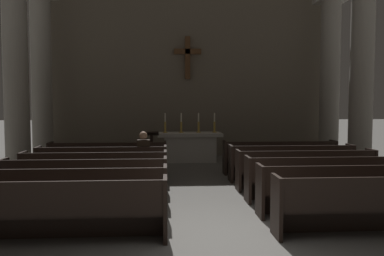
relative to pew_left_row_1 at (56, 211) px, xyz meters
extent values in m
plane|color=#66635E|center=(2.43, 0.04, -0.48)|extent=(80.00, 80.00, 0.00)
cube|color=black|center=(0.00, 0.04, -0.05)|extent=(3.12, 0.40, 0.05)
cube|color=black|center=(0.00, -0.19, 0.22)|extent=(3.12, 0.05, 0.50)
cube|color=black|center=(0.00, 0.22, -0.28)|extent=(3.12, 0.04, 0.40)
cube|color=black|center=(1.59, 0.02, 0.00)|extent=(0.06, 0.50, 0.95)
cube|color=black|center=(0.00, 1.10, -0.05)|extent=(3.12, 0.40, 0.05)
cube|color=black|center=(0.00, 0.88, 0.22)|extent=(3.12, 0.05, 0.50)
cube|color=black|center=(0.00, 1.28, -0.28)|extent=(3.12, 0.04, 0.40)
cube|color=black|center=(1.59, 1.08, 0.00)|extent=(0.06, 0.50, 0.95)
cube|color=black|center=(0.00, 2.16, -0.05)|extent=(3.12, 0.40, 0.05)
cube|color=black|center=(0.00, 1.94, 0.22)|extent=(3.12, 0.05, 0.50)
cube|color=black|center=(0.00, 2.34, -0.28)|extent=(3.12, 0.04, 0.40)
cube|color=black|center=(1.59, 2.14, 0.00)|extent=(0.06, 0.50, 0.95)
cube|color=black|center=(-1.59, 2.14, 0.00)|extent=(0.06, 0.50, 0.95)
cube|color=black|center=(0.00, 3.23, -0.05)|extent=(3.12, 0.40, 0.05)
cube|color=black|center=(0.00, 3.00, 0.22)|extent=(3.12, 0.05, 0.50)
cube|color=black|center=(0.00, 3.41, -0.28)|extent=(3.12, 0.04, 0.40)
cube|color=black|center=(1.59, 3.21, 0.00)|extent=(0.06, 0.50, 0.95)
cube|color=black|center=(-1.59, 3.21, 0.00)|extent=(0.06, 0.50, 0.95)
cube|color=black|center=(0.00, 4.29, -0.05)|extent=(3.12, 0.40, 0.05)
cube|color=black|center=(0.00, 4.06, 0.22)|extent=(3.12, 0.05, 0.50)
cube|color=black|center=(0.00, 4.47, -0.28)|extent=(3.12, 0.04, 0.40)
cube|color=black|center=(1.59, 4.27, 0.00)|extent=(0.06, 0.50, 0.95)
cube|color=black|center=(-1.59, 4.27, 0.00)|extent=(0.06, 0.50, 0.95)
cube|color=black|center=(0.00, 5.35, -0.05)|extent=(3.12, 0.40, 0.05)
cube|color=black|center=(0.00, 5.12, 0.22)|extent=(3.12, 0.05, 0.50)
cube|color=black|center=(0.00, 5.53, -0.28)|extent=(3.12, 0.04, 0.40)
cube|color=black|center=(1.59, 5.33, 0.00)|extent=(0.06, 0.50, 0.95)
cube|color=black|center=(-1.59, 5.33, 0.00)|extent=(0.06, 0.50, 0.95)
cube|color=black|center=(4.87, 0.04, -0.05)|extent=(3.12, 0.40, 0.05)
cube|color=black|center=(4.87, 0.22, -0.28)|extent=(3.12, 0.04, 0.40)
cube|color=black|center=(3.28, 0.02, 0.00)|extent=(0.06, 0.50, 0.95)
cube|color=black|center=(4.87, 1.10, -0.05)|extent=(3.12, 0.40, 0.05)
cube|color=black|center=(4.87, 0.88, 0.22)|extent=(3.12, 0.05, 0.50)
cube|color=black|center=(4.87, 1.28, -0.28)|extent=(3.12, 0.04, 0.40)
cube|color=black|center=(3.28, 1.08, 0.00)|extent=(0.06, 0.50, 0.95)
cube|color=black|center=(4.87, 2.16, -0.05)|extent=(3.12, 0.40, 0.05)
cube|color=black|center=(4.87, 1.94, 0.22)|extent=(3.12, 0.05, 0.50)
cube|color=black|center=(4.87, 2.34, -0.28)|extent=(3.12, 0.04, 0.40)
cube|color=black|center=(3.28, 2.14, 0.00)|extent=(0.06, 0.50, 0.95)
cube|color=black|center=(4.87, 3.23, -0.05)|extent=(3.12, 0.40, 0.05)
cube|color=black|center=(4.87, 3.00, 0.22)|extent=(3.12, 0.05, 0.50)
cube|color=black|center=(4.87, 3.41, -0.28)|extent=(3.12, 0.04, 0.40)
cube|color=black|center=(3.28, 3.21, 0.00)|extent=(0.06, 0.50, 0.95)
cube|color=black|center=(6.46, 3.21, 0.00)|extent=(0.06, 0.50, 0.95)
cube|color=black|center=(4.87, 4.29, -0.05)|extent=(3.12, 0.40, 0.05)
cube|color=black|center=(4.87, 4.06, 0.22)|extent=(3.12, 0.05, 0.50)
cube|color=black|center=(4.87, 4.47, -0.28)|extent=(3.12, 0.04, 0.40)
cube|color=black|center=(3.28, 4.27, 0.00)|extent=(0.06, 0.50, 0.95)
cube|color=black|center=(6.46, 4.27, 0.00)|extent=(0.06, 0.50, 0.95)
cube|color=black|center=(4.87, 5.35, -0.05)|extent=(3.12, 0.40, 0.05)
cube|color=black|center=(4.87, 5.12, 0.22)|extent=(3.12, 0.05, 0.50)
cube|color=black|center=(4.87, 5.53, -0.28)|extent=(3.12, 0.04, 0.40)
cube|color=black|center=(3.28, 5.33, 0.00)|extent=(0.06, 0.50, 0.95)
cube|color=black|center=(6.46, 5.33, 0.00)|extent=(0.06, 0.50, 0.95)
cube|color=#9E998E|center=(-2.66, 5.90, -0.38)|extent=(0.97, 0.97, 0.20)
cylinder|color=#9E998E|center=(-2.66, 5.90, 2.34)|extent=(0.70, 0.70, 5.63)
cube|color=#9E998E|center=(7.53, 5.90, -0.38)|extent=(0.97, 0.97, 0.20)
cylinder|color=#9E998E|center=(7.53, 5.90, 2.34)|extent=(0.70, 0.70, 5.63)
cube|color=#9E998E|center=(-2.66, 8.24, -0.38)|extent=(0.97, 0.97, 0.20)
cylinder|color=#9E998E|center=(-2.66, 8.24, 2.34)|extent=(0.70, 0.70, 5.63)
cube|color=#9E998E|center=(7.53, 8.24, -0.38)|extent=(0.97, 0.97, 0.20)
cylinder|color=#9E998E|center=(7.53, 8.24, 2.34)|extent=(0.70, 0.70, 5.63)
cube|color=#9E998E|center=(7.53, 8.24, 5.23)|extent=(1.04, 1.04, 0.16)
cube|color=#BCB7AD|center=(2.43, 7.77, -0.04)|extent=(1.76, 0.72, 0.88)
cube|color=#BCB7AD|center=(2.43, 7.77, 0.46)|extent=(2.20, 0.90, 0.12)
cube|color=silver|center=(2.43, 7.77, 0.53)|extent=(2.09, 0.86, 0.01)
cylinder|color=#B79338|center=(1.58, 7.77, 0.54)|extent=(0.16, 0.16, 0.02)
cylinder|color=#B79338|center=(1.58, 7.77, 0.72)|extent=(0.07, 0.07, 0.37)
cylinder|color=silver|center=(1.58, 7.77, 1.05)|extent=(0.04, 0.04, 0.30)
cylinder|color=#B79338|center=(2.13, 7.77, 0.54)|extent=(0.16, 0.16, 0.02)
cylinder|color=#B79338|center=(2.13, 7.77, 0.72)|extent=(0.07, 0.07, 0.37)
cylinder|color=silver|center=(2.13, 7.77, 1.05)|extent=(0.04, 0.04, 0.30)
cylinder|color=#B79338|center=(2.73, 7.77, 0.54)|extent=(0.16, 0.16, 0.02)
cylinder|color=#B79338|center=(2.73, 7.77, 0.72)|extent=(0.07, 0.07, 0.37)
cylinder|color=silver|center=(2.73, 7.77, 1.05)|extent=(0.04, 0.04, 0.30)
cylinder|color=#B79338|center=(3.28, 7.77, 0.54)|extent=(0.16, 0.16, 0.02)
cylinder|color=#B79338|center=(3.28, 7.77, 0.72)|extent=(0.07, 0.07, 0.37)
cylinder|color=silver|center=(3.28, 7.77, 1.05)|extent=(0.04, 0.04, 0.30)
cube|color=#706656|center=(2.43, 9.41, 2.90)|extent=(11.30, 0.25, 6.75)
cube|color=brown|center=(2.43, 9.19, 3.23)|extent=(0.19, 0.19, 1.58)
cube|color=brown|center=(2.43, 9.19, 3.47)|extent=(1.01, 0.19, 0.19)
cylinder|color=black|center=(1.16, 6.57, -0.46)|extent=(0.36, 0.36, 0.04)
cylinder|color=black|center=(1.16, 6.57, 0.05)|extent=(0.10, 0.10, 1.05)
cube|color=black|center=(1.16, 6.57, 0.60)|extent=(0.44, 0.31, 0.15)
cube|color=#26262B|center=(1.04, 4.47, -0.25)|extent=(0.24, 0.14, 0.45)
cube|color=#26262B|center=(1.04, 4.34, 0.03)|extent=(0.28, 0.36, 0.12)
cube|color=#2D2319|center=(1.04, 4.21, 0.36)|extent=(0.32, 0.20, 0.54)
sphere|color=tan|center=(1.04, 4.21, 0.74)|extent=(0.20, 0.20, 0.20)
camera|label=1|loc=(1.60, -5.82, 1.59)|focal=37.19mm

